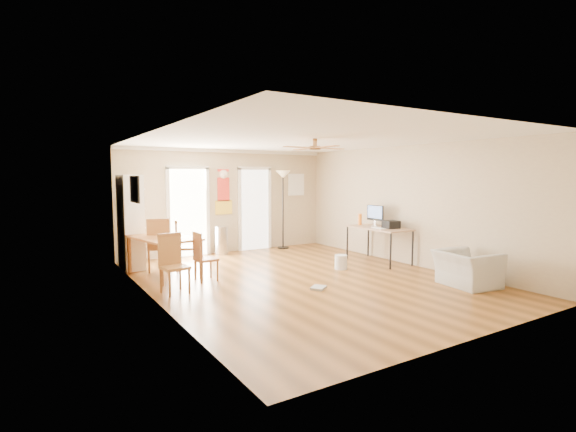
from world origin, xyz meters
TOP-DOWN VIEW (x-y plane):
  - floor at (0.00, 0.00)m, footprint 7.00×7.00m
  - ceiling at (0.00, 0.00)m, footprint 5.50×7.00m
  - wall_back at (0.00, 3.50)m, footprint 5.50×0.04m
  - wall_front at (0.00, -3.50)m, footprint 5.50×0.04m
  - wall_left at (-2.75, 0.00)m, footprint 0.04×7.00m
  - wall_right at (2.75, 0.00)m, footprint 0.04×7.00m
  - crown_molding at (0.00, 0.00)m, footprint 5.50×7.00m
  - kitchen_doorway at (-1.05, 3.48)m, footprint 0.90×0.10m
  - bathroom_doorway at (0.75, 3.48)m, footprint 0.80×0.10m
  - wall_decal at (-0.13, 3.48)m, footprint 0.46×0.03m
  - ac_grille at (2.05, 3.47)m, footprint 0.50×0.04m
  - framed_poster at (-2.73, 1.40)m, footprint 0.04×0.66m
  - ceiling_fan at (0.00, -0.30)m, footprint 1.24×1.24m
  - bookshelf at (-2.53, 2.79)m, footprint 0.60×0.95m
  - dining_table at (-2.15, 1.70)m, footprint 1.18×1.67m
  - dining_chair_right_a at (-1.60, 2.03)m, footprint 0.53×0.53m
  - dining_chair_right_b at (-1.60, 0.90)m, footprint 0.38×0.38m
  - dining_chair_near at (-2.35, 0.35)m, footprint 0.45×0.45m
  - dining_chair_far at (-2.11, 2.22)m, footprint 0.53×0.53m
  - trash_can at (-0.30, 3.25)m, footprint 0.40×0.40m
  - torchiere_lamp at (1.46, 3.20)m, footprint 0.42×0.42m
  - computer_desk at (2.33, 0.49)m, footprint 0.74×1.47m
  - imac at (2.47, 0.76)m, footprint 0.13×0.52m
  - keyboard at (2.20, 0.36)m, footprint 0.21×0.42m
  - printer at (2.45, 0.23)m, footprint 0.36×0.39m
  - orange_bottle at (2.30, 1.09)m, footprint 0.11×0.11m
  - wastebasket_a at (1.14, 0.35)m, footprint 0.32×0.32m
  - floor_cloth at (-0.18, -0.68)m, footprint 0.36×0.34m
  - armchair at (2.15, -1.90)m, footprint 0.97×1.07m

SIDE VIEW (x-z plane):
  - floor at x=0.00m, z-range 0.00..0.00m
  - floor_cloth at x=-0.18m, z-range 0.00..0.04m
  - wastebasket_a at x=1.14m, z-range 0.00..0.30m
  - armchair at x=2.15m, z-range 0.00..0.62m
  - trash_can at x=-0.30m, z-range 0.00..0.70m
  - dining_table at x=-2.15m, z-range 0.00..0.77m
  - computer_desk at x=2.33m, z-range 0.00..0.79m
  - dining_chair_right_b at x=-1.60m, z-range 0.00..0.91m
  - dining_chair_near at x=-2.35m, z-range 0.00..0.98m
  - dining_chair_right_a at x=-1.60m, z-range 0.00..1.03m
  - dining_chair_far at x=-2.11m, z-range 0.00..1.08m
  - keyboard at x=2.20m, z-range 0.79..0.80m
  - printer at x=2.45m, z-range 0.79..0.96m
  - orange_bottle at x=2.30m, z-range 0.79..1.05m
  - bookshelf at x=-2.53m, z-range 0.00..1.96m
  - imac at x=2.47m, z-range 0.79..1.27m
  - torchiere_lamp at x=1.46m, z-range 0.00..2.08m
  - kitchen_doorway at x=-1.05m, z-range 0.00..2.10m
  - bathroom_doorway at x=0.75m, z-range 0.00..2.10m
  - wall_back at x=0.00m, z-range 0.00..2.60m
  - wall_front at x=0.00m, z-range 0.00..2.60m
  - wall_left at x=-2.75m, z-range 0.00..2.60m
  - wall_right at x=2.75m, z-range 0.00..2.60m
  - wall_decal at x=-0.13m, z-range 1.00..2.10m
  - ac_grille at x=2.05m, z-range 1.40..2.00m
  - framed_poster at x=-2.73m, z-range 1.46..1.94m
  - ceiling_fan at x=0.00m, z-range 2.33..2.53m
  - crown_molding at x=0.00m, z-range 2.52..2.60m
  - ceiling at x=0.00m, z-range 2.60..2.60m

